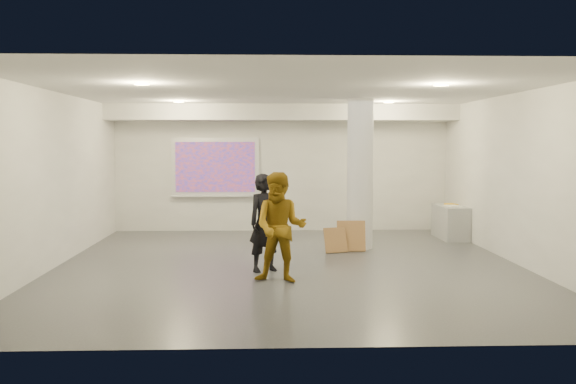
{
  "coord_description": "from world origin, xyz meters",
  "views": [
    {
      "loc": [
        -0.42,
        -10.99,
        2.12
      ],
      "look_at": [
        0.0,
        0.4,
        1.25
      ],
      "focal_mm": 40.0,
      "sensor_mm": 36.0,
      "label": 1
    }
  ],
  "objects_px": {
    "projection_screen": "(215,168)",
    "man": "(280,227)",
    "column": "(360,174)",
    "woman": "(265,223)",
    "credenza": "(451,222)"
  },
  "relations": [
    {
      "from": "column",
      "to": "man",
      "type": "height_order",
      "value": "column"
    },
    {
      "from": "projection_screen",
      "to": "woman",
      "type": "relative_size",
      "value": 1.3
    },
    {
      "from": "column",
      "to": "woman",
      "type": "relative_size",
      "value": 1.85
    },
    {
      "from": "projection_screen",
      "to": "man",
      "type": "xyz_separation_m",
      "value": [
        1.42,
        -5.78,
        -0.69
      ]
    },
    {
      "from": "column",
      "to": "projection_screen",
      "type": "xyz_separation_m",
      "value": [
        -3.1,
        2.65,
        0.03
      ]
    },
    {
      "from": "man",
      "to": "woman",
      "type": "bearing_deg",
      "value": 116.68
    },
    {
      "from": "column",
      "to": "projection_screen",
      "type": "bearing_deg",
      "value": 139.44
    },
    {
      "from": "credenza",
      "to": "man",
      "type": "distance_m",
      "value": 5.87
    },
    {
      "from": "projection_screen",
      "to": "woman",
      "type": "bearing_deg",
      "value": -76.43
    },
    {
      "from": "projection_screen",
      "to": "credenza",
      "type": "xyz_separation_m",
      "value": [
        5.32,
        -1.42,
        -1.16
      ]
    },
    {
      "from": "woman",
      "to": "man",
      "type": "bearing_deg",
      "value": -102.85
    },
    {
      "from": "column",
      "to": "man",
      "type": "distance_m",
      "value": 3.61
    },
    {
      "from": "credenza",
      "to": "woman",
      "type": "bearing_deg",
      "value": -140.47
    },
    {
      "from": "projection_screen",
      "to": "woman",
      "type": "distance_m",
      "value": 5.13
    },
    {
      "from": "woman",
      "to": "projection_screen",
      "type": "bearing_deg",
      "value": 75.43
    }
  ]
}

